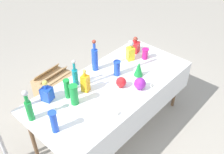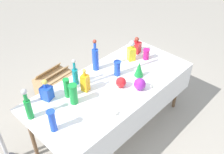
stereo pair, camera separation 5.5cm
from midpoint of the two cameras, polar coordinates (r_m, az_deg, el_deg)
name	(u,v)px [view 2 (the right image)]	position (r m, az deg, el deg)	size (l,w,h in m)	color
ground_plane	(112,128)	(3.42, 0.47, -11.55)	(40.00, 40.00, 0.00)	#A0998C
display_table	(115,90)	(2.91, 1.14, -2.88)	(2.05, 0.94, 0.76)	white
tall_bottle_0	(95,58)	(3.04, -3.30, 4.34)	(0.08, 0.08, 0.42)	blue
tall_bottle_1	(75,75)	(2.84, -7.88, 0.51)	(0.07, 0.07, 0.33)	teal
tall_bottle_2	(28,106)	(2.51, -18.10, -6.26)	(0.07, 0.07, 0.36)	#198C38
square_decanter_0	(136,46)	(3.44, 6.04, 6.97)	(0.13, 0.13, 0.23)	red
square_decanter_1	(85,82)	(2.75, -5.61, -1.16)	(0.10, 0.10, 0.29)	orange
square_decanter_2	(47,92)	(2.72, -14.18, -3.25)	(0.13, 0.13, 0.26)	blue
square_decanter_3	(131,52)	(3.25, 4.95, 5.82)	(0.12, 0.12, 0.28)	yellow
slender_vase_0	(73,94)	(2.60, -8.24, -3.77)	(0.09, 0.09, 0.24)	#198C38
slender_vase_1	(67,88)	(2.69, -9.72, -2.39)	(0.07, 0.07, 0.23)	#198C38
slender_vase_2	(52,120)	(2.36, -12.86, -9.62)	(0.08, 0.08, 0.24)	blue
slender_vase_3	(117,68)	(2.97, 1.74, 2.13)	(0.09, 0.09, 0.20)	blue
slender_vase_4	(146,54)	(3.31, 8.29, 5.26)	(0.09, 0.09, 0.15)	#C61972
fluted_vase_0	(139,69)	(2.97, 6.73, 1.79)	(0.11, 0.11, 0.19)	#198C38
round_bowl_0	(140,84)	(2.79, 6.93, -1.61)	(0.14, 0.14, 0.14)	purple
round_bowl_1	(121,82)	(2.81, 2.61, -1.21)	(0.12, 0.12, 0.13)	red
price_tag_left	(152,86)	(2.87, 9.65, -2.04)	(0.05, 0.01, 0.04)	white
price_tag_center	(117,113)	(2.52, 1.88, -8.31)	(0.06, 0.01, 0.03)	white
cardboard_box_behind_left	(62,88)	(3.85, -11.01, -2.46)	(0.58, 0.45, 0.39)	tan
cardboard_box_behind_right	(53,84)	(3.94, -12.87, -1.51)	(0.54, 0.34, 0.41)	tan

